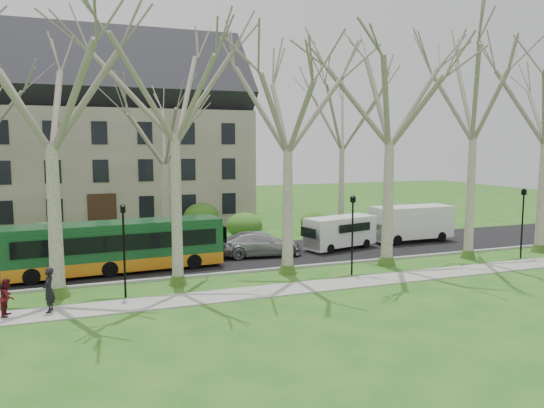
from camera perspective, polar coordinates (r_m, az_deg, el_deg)
The scene contains 15 objects.
ground at distance 28.16m, azimuth -3.29°, elevation -8.21°, with size 120.00×120.00×0.00m, color #205D1A.
sidewalk at distance 25.86m, azimuth -1.61°, elevation -9.47°, with size 70.00×2.00×0.06m, color gray.
road at distance 33.30m, azimuth -6.14°, elevation -5.87°, with size 80.00×8.00×0.06m, color black.
curb at distance 29.53m, azimuth -4.17°, elevation -7.38°, with size 80.00×0.25×0.14m, color #A5A39E.
building at distance 50.06m, azimuth -18.41°, elevation 7.22°, with size 26.50×12.20×16.00m.
tree_row_verge at distance 27.52m, azimuth -3.57°, elevation 6.19°, with size 49.00×7.00×14.00m.
tree_row_far at distance 37.63m, azimuth -10.34°, elevation 4.65°, with size 33.00×7.00×12.00m.
lamp_row at distance 26.68m, azimuth -2.68°, elevation -3.37°, with size 36.22×0.22×4.30m.
hedges at distance 40.62m, azimuth -15.59°, elevation -2.44°, with size 30.60×8.60×2.00m.
bus_follow at distance 30.64m, azimuth -16.30°, elevation -4.37°, with size 11.54×2.40×2.88m, color #144622, non-canonical shape.
sedan at distance 33.70m, azimuth -1.35°, elevation -4.30°, with size 2.16×5.32×1.54m, color #9E9EA2.
van_a at distance 36.16m, azimuth 7.35°, elevation -3.10°, with size 5.00×1.82×2.18m, color silver, non-canonical shape.
van_b at distance 39.88m, azimuth 14.78°, elevation -2.07°, with size 5.91×2.15×2.58m, color silver, non-canonical shape.
pedestrian_a at distance 24.51m, azimuth -22.88°, elevation -8.51°, with size 0.69×0.45×1.90m, color black.
pedestrian_b at distance 24.77m, azimuth -26.59°, elevation -8.94°, with size 0.76×0.59×1.57m, color #521216.
Camera 1 is at (-8.10, -26.00, 7.14)m, focal length 35.00 mm.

